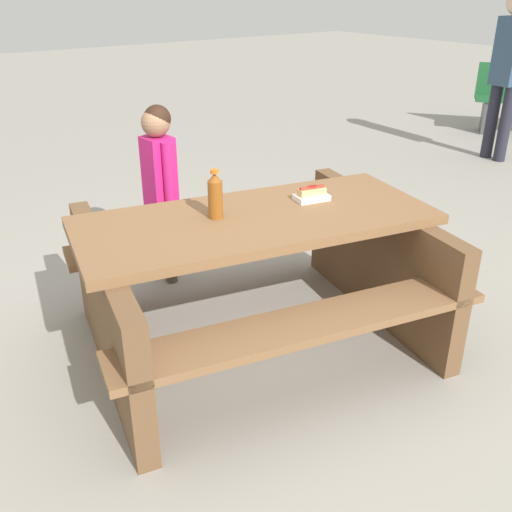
# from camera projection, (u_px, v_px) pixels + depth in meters

# --- Properties ---
(ground_plane) EXTENTS (30.00, 30.00, 0.00)m
(ground_plane) POSITION_uv_depth(u_px,v_px,m) (256.00, 341.00, 3.24)
(ground_plane) COLOR gray
(ground_plane) RESTS_ON ground
(picnic_table) EXTENTS (2.07, 1.77, 0.75)m
(picnic_table) POSITION_uv_depth(u_px,v_px,m) (256.00, 270.00, 3.05)
(picnic_table) COLOR brown
(picnic_table) RESTS_ON ground
(soda_bottle) EXTENTS (0.07, 0.07, 0.25)m
(soda_bottle) POSITION_uv_depth(u_px,v_px,m) (215.00, 196.00, 2.84)
(soda_bottle) COLOR brown
(soda_bottle) RESTS_ON picnic_table
(hotdog_tray) EXTENTS (0.20, 0.15, 0.08)m
(hotdog_tray) POSITION_uv_depth(u_px,v_px,m) (312.00, 195.00, 3.11)
(hotdog_tray) COLOR white
(hotdog_tray) RESTS_ON picnic_table
(child_in_coat) EXTENTS (0.18, 0.28, 1.15)m
(child_in_coat) POSITION_uv_depth(u_px,v_px,m) (160.00, 173.00, 3.60)
(child_in_coat) COLOR brown
(child_in_coat) RESTS_ON ground
(bystander_adult) EXTENTS (0.29, 0.44, 1.78)m
(bystander_adult) POSITION_uv_depth(u_px,v_px,m) (511.00, 52.00, 6.01)
(bystander_adult) COLOR #262633
(bystander_adult) RESTS_ON ground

